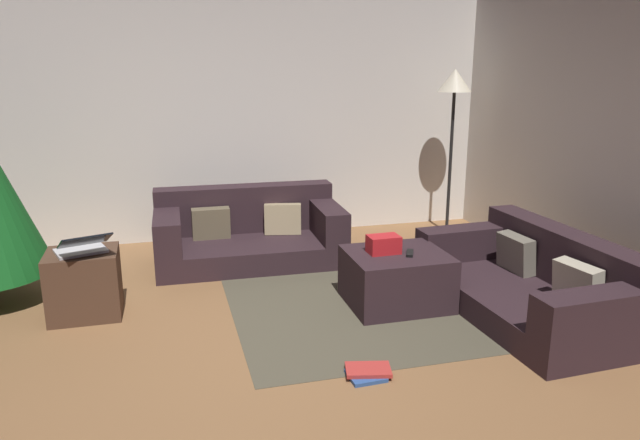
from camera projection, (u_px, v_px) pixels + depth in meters
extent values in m
plane|color=brown|center=(255.00, 374.00, 3.77)|extent=(6.40, 6.40, 0.00)
cube|color=silver|center=(204.00, 118.00, 6.36)|extent=(6.40, 0.12, 2.60)
cube|color=#2D1E23|center=(250.00, 251.00, 5.82)|extent=(1.78, 0.97, 0.22)
cube|color=#2D1E23|center=(245.00, 208.00, 6.05)|extent=(1.76, 0.28, 0.46)
cube|color=#2D1E23|center=(326.00, 219.00, 5.93)|extent=(0.26, 0.93, 0.31)
cube|color=#2D1E23|center=(167.00, 229.00, 5.58)|extent=(0.26, 0.93, 0.31)
cube|color=tan|center=(283.00, 219.00, 5.97)|extent=(0.38, 0.21, 0.31)
cube|color=brown|center=(211.00, 223.00, 5.81)|extent=(0.36, 0.13, 0.30)
cube|color=#2D1E23|center=(523.00, 301.00, 4.64)|extent=(1.04, 1.87, 0.21)
cube|color=#2D1E23|center=(567.00, 258.00, 4.66)|extent=(0.32, 1.84, 0.42)
cube|color=#2D1E23|center=(603.00, 312.00, 3.84)|extent=(0.97, 0.28, 0.28)
cube|color=#2D1E23|center=(470.00, 242.00, 5.30)|extent=(0.97, 0.28, 0.28)
cube|color=#BCB299|center=(578.00, 284.00, 4.28)|extent=(0.21, 0.38, 0.31)
cube|color=#716B5B|center=(516.00, 253.00, 4.95)|extent=(0.18, 0.37, 0.31)
cube|color=#2D1E23|center=(396.00, 279.00, 4.79)|extent=(0.77, 0.67, 0.43)
cube|color=red|center=(384.00, 244.00, 4.72)|extent=(0.25, 0.17, 0.14)
cube|color=black|center=(410.00, 253.00, 4.70)|extent=(0.11, 0.17, 0.02)
sphere|color=red|center=(20.00, 211.00, 4.83)|extent=(0.05, 0.05, 0.05)
cube|color=#4C3323|center=(84.00, 284.00, 4.57)|extent=(0.52, 0.44, 0.51)
cube|color=silver|center=(81.00, 251.00, 4.50)|extent=(0.41, 0.36, 0.02)
cube|color=black|center=(85.00, 241.00, 4.32)|extent=(0.41, 0.34, 0.13)
cube|color=#2D5193|center=(366.00, 376.00, 3.72)|extent=(0.23, 0.21, 0.02)
cube|color=#B7332D|center=(368.00, 370.00, 3.75)|extent=(0.31, 0.24, 0.03)
cylinder|color=black|center=(446.00, 231.00, 6.85)|extent=(0.28, 0.28, 0.02)
cylinder|color=black|center=(450.00, 164.00, 6.65)|extent=(0.04, 0.04, 1.57)
cone|color=beige|center=(455.00, 80.00, 6.42)|extent=(0.36, 0.36, 0.24)
cube|color=#4D4736|center=(395.00, 303.00, 4.84)|extent=(2.60, 2.00, 0.01)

